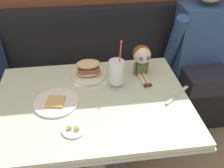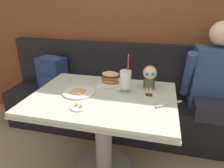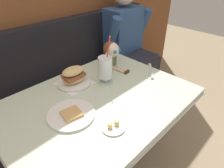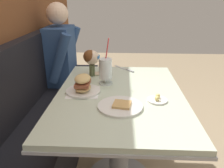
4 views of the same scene
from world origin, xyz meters
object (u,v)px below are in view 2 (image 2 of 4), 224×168
Objects in this scene: seated_doll at (150,74)px; diner_patron at (214,79)px; toast_plate at (79,92)px; butter_knife at (164,105)px; milkshake_glass at (125,80)px; sandwich_plate at (110,79)px; backpack at (52,72)px; butter_saucer at (79,107)px.

diner_patron reaches higher than seated_doll.
butter_knife is at bearing -4.10° from toast_plate.
milkshake_glass is 1.43× the size of sandwich_plate.
seated_doll is at bearing -18.91° from backpack.
butter_saucer reaches higher than butter_knife.
backpack is (-1.24, 0.66, -0.09)m from butter_knife.
backpack is 1.69m from diner_patron.
backpack is at bearing 161.09° from seated_doll.
milkshake_glass reaches higher than butter_saucer.
backpack is at bearing 152.24° from butter_knife.
milkshake_glass is at bearing -146.47° from seated_doll.
toast_plate is 0.66m from butter_knife.
butter_knife is (0.46, -0.29, -0.04)m from sandwich_plate.
toast_plate is 1.12× the size of seated_doll.
seated_doll is 0.55× the size of backpack.
milkshake_glass is 1.64× the size of butter_knife.
milkshake_glass is 0.78× the size of backpack.
seated_doll is at bearing -2.66° from sandwich_plate.
toast_plate is 2.08× the size of butter_saucer.
diner_patron is at bearing 20.83° from sandwich_plate.
sandwich_plate reaches higher than butter_knife.
diner_patron is at bearing 32.11° from seated_doll.
diner_patron is (0.91, 0.34, -0.04)m from sandwich_plate.
toast_plate is 1.25m from diner_patron.
butter_knife is at bearing 16.66° from butter_saucer.
milkshake_glass is 2.63× the size of butter_saucer.
butter_saucer is at bearing -134.68° from seated_doll.
diner_patron is (0.75, 0.48, -0.10)m from milkshake_glass.
toast_plate is 0.24m from butter_saucer.
milkshake_glass is 1.42× the size of seated_doll.
milkshake_glass is at bearing -40.61° from sandwich_plate.
toast_plate is 0.31× the size of diner_patron.
butter_knife is 1.41m from backpack.
butter_saucer is 0.59m from butter_knife.
butter_saucer is at bearing -128.66° from milkshake_glass.
milkshake_glass is at bearing -147.55° from diner_patron.
seated_doll is at bearing -147.89° from diner_patron.
diner_patron is (1.10, 0.59, -0.01)m from toast_plate.
sandwich_plate is at bearing 147.98° from butter_knife.
sandwich_plate is at bearing -159.17° from diner_patron.
backpack is (-0.78, 0.37, -0.13)m from sandwich_plate.
seated_doll is (-0.13, 0.27, 0.12)m from butter_knife.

